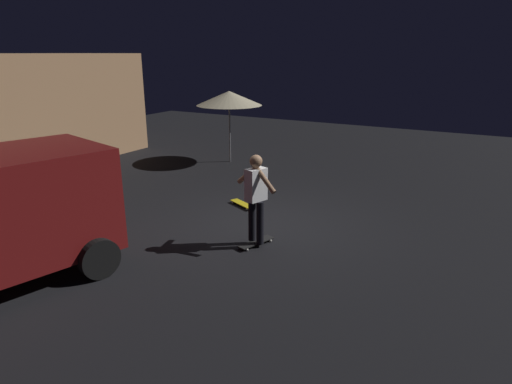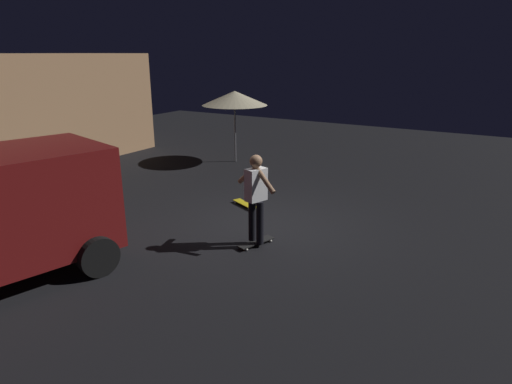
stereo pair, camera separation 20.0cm
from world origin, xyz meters
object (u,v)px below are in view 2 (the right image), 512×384
at_px(skater, 256,193).
at_px(skateboard_ridden, 256,242).
at_px(patio_umbrella, 235,98).
at_px(skateboard_spare, 245,204).

bearing_deg(skater, skateboard_ridden, 45.00).
height_order(skateboard_ridden, skater, skater).
distance_m(patio_umbrella, skateboard_ridden, 7.02).
relative_size(skateboard_ridden, skater, 0.48).
xyz_separation_m(patio_umbrella, skateboard_ridden, (-5.42, -3.99, -2.02)).
bearing_deg(skater, patio_umbrella, 36.40).
relative_size(skateboard_spare, skater, 0.47).
bearing_deg(patio_umbrella, skater, -143.60).
relative_size(skateboard_ridden, skateboard_spare, 1.02).
relative_size(patio_umbrella, skateboard_spare, 2.91).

